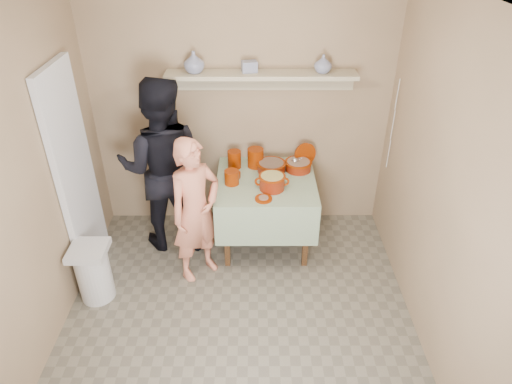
{
  "coord_description": "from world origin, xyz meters",
  "views": [
    {
      "loc": [
        0.14,
        -2.57,
        3.04
      ],
      "look_at": [
        0.15,
        0.75,
        0.95
      ],
      "focal_mm": 32.0,
      "sensor_mm": 36.0,
      "label": 1
    }
  ],
  "objects_px": {
    "cazuela_rice": "(272,181)",
    "serving_table": "(266,190)",
    "trash_bin": "(94,272)",
    "person_helper": "(163,167)",
    "person_cook": "(196,211)"
  },
  "relations": [
    {
      "from": "cazuela_rice",
      "to": "serving_table",
      "type": "bearing_deg",
      "value": 106.98
    },
    {
      "from": "cazuela_rice",
      "to": "trash_bin",
      "type": "xyz_separation_m",
      "value": [
        -1.6,
        -0.64,
        -0.56
      ]
    },
    {
      "from": "person_helper",
      "to": "trash_bin",
      "type": "relative_size",
      "value": 3.19
    },
    {
      "from": "trash_bin",
      "to": "serving_table",
      "type": "bearing_deg",
      "value": 27.52
    },
    {
      "from": "person_helper",
      "to": "serving_table",
      "type": "relative_size",
      "value": 1.84
    },
    {
      "from": "person_cook",
      "to": "cazuela_rice",
      "type": "height_order",
      "value": "person_cook"
    },
    {
      "from": "person_helper",
      "to": "trash_bin",
      "type": "distance_m",
      "value": 1.16
    },
    {
      "from": "person_cook",
      "to": "person_helper",
      "type": "height_order",
      "value": "person_helper"
    },
    {
      "from": "cazuela_rice",
      "to": "person_helper",
      "type": "bearing_deg",
      "value": 169.55
    },
    {
      "from": "person_helper",
      "to": "serving_table",
      "type": "height_order",
      "value": "person_helper"
    },
    {
      "from": "person_cook",
      "to": "cazuela_rice",
      "type": "relative_size",
      "value": 4.31
    },
    {
      "from": "person_cook",
      "to": "person_helper",
      "type": "bearing_deg",
      "value": 84.73
    },
    {
      "from": "person_helper",
      "to": "serving_table",
      "type": "distance_m",
      "value": 1.04
    },
    {
      "from": "person_helper",
      "to": "cazuela_rice",
      "type": "xyz_separation_m",
      "value": [
        1.06,
        -0.2,
        -0.05
      ]
    },
    {
      "from": "serving_table",
      "to": "cazuela_rice",
      "type": "distance_m",
      "value": 0.27
    }
  ]
}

